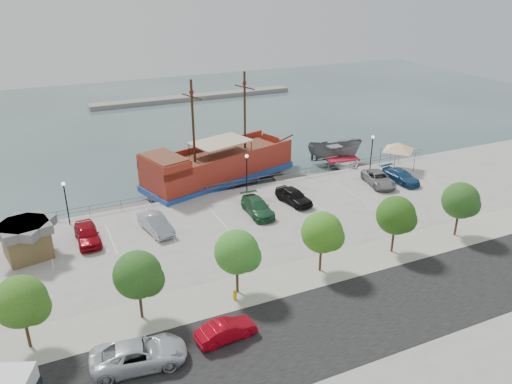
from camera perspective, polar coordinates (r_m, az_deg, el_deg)
name	(u,v)px	position (r m, az deg, el deg)	size (l,w,h in m)	color
ground	(274,226)	(48.40, 2.07, -3.92)	(160.00, 160.00, 0.00)	#314947
land_slab	(427,364)	(34.02, 18.95, -18.06)	(100.00, 58.00, 1.20)	gray
street	(377,310)	(36.45, 13.70, -12.96)	(100.00, 8.00, 0.04)	black
sidewalk	(330,268)	(40.40, 8.51, -8.54)	(100.00, 4.00, 0.05)	#A3A28B
seawall_railing	(242,184)	(54.18, -1.60, 0.97)	(50.00, 0.06, 1.00)	#5B5F63
far_shore	(194,97)	(100.27, -7.06, 10.71)	(40.00, 3.00, 0.80)	gray
pirate_ship	(230,164)	(57.95, -3.02, 3.19)	(21.20, 11.30, 13.13)	maroon
patrol_boat	(334,153)	(65.08, 8.94, 4.46)	(2.66, 7.08, 2.74)	slate
speedboat	(343,162)	(63.71, 9.87, 3.35)	(4.91, 6.88, 1.43)	white
dock_west	(120,211)	(52.78, -15.31, -2.14)	(6.58, 1.88, 0.38)	slate
dock_mid	(302,179)	(59.32, 5.33, 1.53)	(6.66, 1.90, 0.38)	slate
dock_east	(366,167)	(64.09, 12.41, 2.76)	(6.31, 1.80, 0.36)	#66615A
shed	(26,239)	(44.81, -24.80, -4.86)	(4.40, 4.40, 3.06)	brown
canopy_tent	(399,143)	(61.09, 16.04, 5.45)	(4.75, 4.75, 3.79)	slate
street_van	(139,354)	(31.64, -13.22, -17.61)	(2.60, 5.64, 1.57)	silver
street_sedan	(226,330)	(32.78, -3.44, -15.52)	(1.38, 3.95, 1.30)	#AE0614
fire_hydrant	(235,295)	(36.20, -2.43, -11.66)	(0.28, 0.28, 0.80)	#D0A008
lamp_post_left	(65,196)	(48.43, -20.97, -0.39)	(0.36, 0.36, 4.28)	black
lamp_post_mid	(247,167)	(52.18, -1.06, 2.92)	(0.36, 0.36, 4.28)	black
lamp_post_right	(372,147)	(60.02, 13.12, 5.08)	(0.36, 0.36, 4.28)	black
tree_a	(23,303)	(33.54, -25.04, -11.42)	(3.30, 3.20, 5.00)	#473321
tree_b	(140,276)	(33.78, -13.10, -9.34)	(3.30, 3.20, 5.00)	#473321
tree_c	(239,253)	(35.43, -1.94, -7.00)	(3.30, 3.20, 5.00)	#473321
tree_d	(324,234)	(38.30, 7.78, -4.73)	(3.30, 3.20, 5.00)	#473321
tree_e	(398,216)	(42.15, 15.89, -2.71)	(3.30, 3.20, 5.00)	#473321
tree_f	(462,202)	(46.74, 22.51, -1.02)	(3.30, 3.20, 5.00)	#473321
parked_car_a	(87,234)	(45.56, -18.73, -4.56)	(1.89, 4.70, 1.60)	maroon
parked_car_b	(156,224)	(45.83, -11.40, -3.57)	(1.65, 4.73, 1.56)	#969EA9
parked_car_d	(257,207)	(48.22, 0.17, -1.71)	(2.06, 5.06, 1.47)	#235834
parked_car_e	(294,196)	(50.62, 4.33, -0.46)	(1.84, 4.58, 1.56)	black
parked_car_g	(379,179)	(56.61, 13.84, 1.48)	(2.35, 5.10, 1.42)	gray
parked_car_h	(401,176)	(57.99, 16.22, 1.74)	(1.98, 4.87, 1.41)	navy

